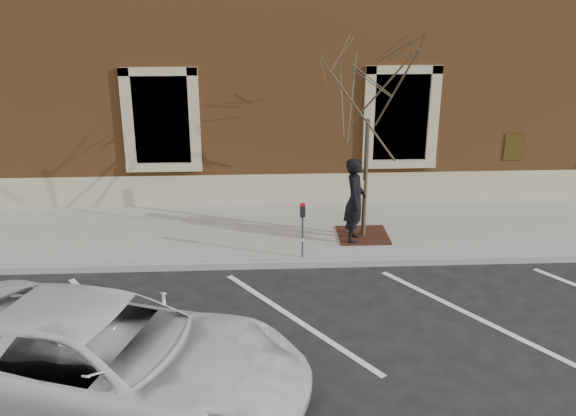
{
  "coord_description": "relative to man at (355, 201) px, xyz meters",
  "views": [
    {
      "loc": [
        -0.64,
        -12.27,
        5.93
      ],
      "look_at": [
        0.0,
        0.6,
        1.1
      ],
      "focal_mm": 40.0,
      "sensor_mm": 36.0,
      "label": 1
    }
  ],
  "objects": [
    {
      "name": "sidewalk_near",
      "position": [
        -1.5,
        0.79,
        -1.04
      ],
      "size": [
        40.0,
        3.5,
        0.15
      ],
      "primitive_type": "cube",
      "color": "#ABA8A1",
      "rests_on": "ground"
    },
    {
      "name": "parking_stripes",
      "position": [
        -1.5,
        -3.16,
        -1.11
      ],
      "size": [
        28.0,
        4.4,
        0.01
      ],
      "primitive_type": null,
      "color": "silver",
      "rests_on": "ground"
    },
    {
      "name": "parking_meter",
      "position": [
        -1.22,
        -0.84,
        -0.11
      ],
      "size": [
        0.11,
        0.09,
        1.23
      ],
      "rotation": [
        0.0,
        0.0,
        -0.11
      ],
      "color": "#595B60",
      "rests_on": "sidewalk_near"
    },
    {
      "name": "curb_near",
      "position": [
        -1.5,
        -1.01,
        -1.04
      ],
      "size": [
        40.0,
        0.12,
        0.15
      ],
      "primitive_type": "cube",
      "color": "#9E9E99",
      "rests_on": "ground"
    },
    {
      "name": "sapling",
      "position": [
        0.26,
        0.27,
        2.51
      ],
      "size": [
        2.98,
        2.98,
        4.97
      ],
      "color": "#413727",
      "rests_on": "sidewalk_near"
    },
    {
      "name": "tree_grate",
      "position": [
        0.26,
        0.27,
        -0.95
      ],
      "size": [
        1.14,
        1.14,
        0.03
      ],
      "primitive_type": "cube",
      "color": "#461F16",
      "rests_on": "sidewalk_near"
    },
    {
      "name": "ground",
      "position": [
        -1.5,
        -0.96,
        -1.11
      ],
      "size": [
        120.0,
        120.0,
        0.0
      ],
      "primitive_type": "plane",
      "color": "#28282B",
      "rests_on": "ground"
    },
    {
      "name": "building_civic",
      "position": [
        -1.5,
        6.78,
        2.88
      ],
      "size": [
        40.0,
        8.62,
        8.0
      ],
      "color": "brown",
      "rests_on": "ground"
    },
    {
      "name": "man",
      "position": [
        0.0,
        0.0,
        0.0
      ],
      "size": [
        0.62,
        0.79,
        1.93
      ],
      "primitive_type": "imported",
      "rotation": [
        0.0,
        0.0,
        1.33
      ],
      "color": "black",
      "rests_on": "sidewalk_near"
    },
    {
      "name": "white_truck",
      "position": [
        -4.33,
        -5.5,
        -0.3
      ],
      "size": [
        6.37,
        4.31,
        1.62
      ],
      "primitive_type": "imported",
      "rotation": [
        0.0,
        0.0,
        1.27
      ],
      "color": "silver",
      "rests_on": "ground"
    }
  ]
}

